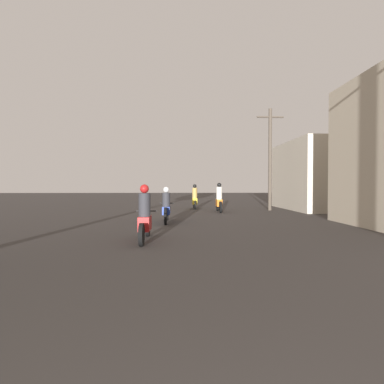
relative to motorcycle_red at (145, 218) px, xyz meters
name	(u,v)px	position (x,y,z in m)	size (l,w,h in m)	color
motorcycle_red	(145,218)	(0.00, 0.00, 0.00)	(0.60, 2.02, 1.54)	black
motorcycle_blue	(166,208)	(0.39, 4.02, -0.04)	(0.60, 2.08, 1.45)	black
motorcycle_orange	(219,200)	(3.16, 8.72, 0.04)	(0.60, 1.96, 1.66)	black
motorcycle_yellow	(195,199)	(1.89, 11.11, 0.01)	(0.60, 1.85, 1.58)	black
building_right_far	(319,176)	(9.74, 10.41, 1.49)	(4.18, 6.16, 4.23)	beige
utility_pole_far	(270,157)	(6.35, 9.65, 2.58)	(1.60, 0.20, 6.10)	#4C4238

